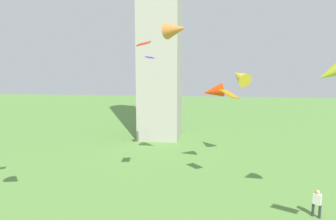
{
  "coord_description": "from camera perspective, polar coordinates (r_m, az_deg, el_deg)",
  "views": [
    {
      "loc": [
        3.21,
        0.68,
        9.18
      ],
      "look_at": [
        0.17,
        19.47,
        6.78
      ],
      "focal_mm": 30.25,
      "sensor_mm": 36.0,
      "label": 1
    }
  ],
  "objects": [
    {
      "name": "kite_flying_7",
      "position": [
        19.49,
        30.31,
        6.71
      ],
      "size": [
        2.1,
        1.26,
        1.88
      ],
      "rotation": [
        0.0,
        0.0,
        4.68
      ],
      "color": "gold"
    },
    {
      "name": "kite_flying_0",
      "position": [
        26.42,
        9.07,
        3.74
      ],
      "size": [
        2.15,
        1.49,
        1.61
      ],
      "rotation": [
        0.0,
        0.0,
        4.81
      ],
      "color": "#ED3A09"
    },
    {
      "name": "kite_flying_4",
      "position": [
        29.79,
        -3.71,
        10.54
      ],
      "size": [
        1.18,
        1.33,
        0.31
      ],
      "rotation": [
        0.0,
        0.0,
        5.19
      ],
      "color": "#4616D2"
    },
    {
      "name": "kite_flying_9",
      "position": [
        30.33,
        14.24,
        6.56
      ],
      "size": [
        2.57,
        2.95,
        2.21
      ],
      "rotation": [
        0.0,
        0.0,
        3.66
      ],
      "color": "gold"
    },
    {
      "name": "kite_flying_6",
      "position": [
        21.77,
        12.24,
        3.19
      ],
      "size": [
        1.56,
        1.6,
        0.71
      ],
      "rotation": [
        0.0,
        0.0,
        5.53
      ],
      "color": "orange"
    },
    {
      "name": "kite_flying_3",
      "position": [
        20.5,
        -4.9,
        13.21
      ],
      "size": [
        1.07,
        1.38,
        0.54
      ],
      "rotation": [
        0.0,
        0.0,
        4.84
      ],
      "color": "red"
    },
    {
      "name": "kite_flying_2",
      "position": [
        25.7,
        1.61,
        15.92
      ],
      "size": [
        2.57,
        2.32,
        1.55
      ],
      "rotation": [
        0.0,
        0.0,
        1.05
      ],
      "color": "orange"
    },
    {
      "name": "person_2",
      "position": [
        21.4,
        27.82,
        -16.04
      ],
      "size": [
        0.55,
        0.5,
        1.83
      ],
      "rotation": [
        0.0,
        0.0,
        2.54
      ],
      "color": "#2D3338",
      "rests_on": "ground_plane"
    }
  ]
}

